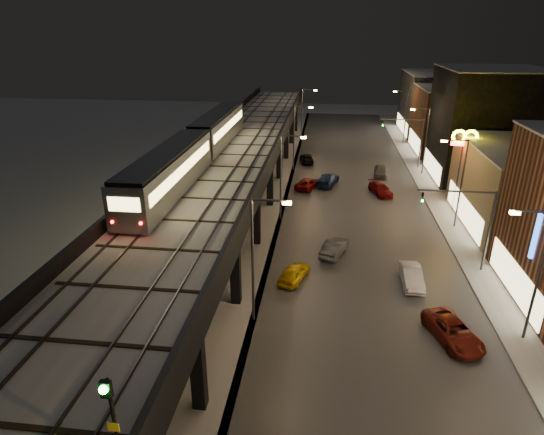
{
  "coord_description": "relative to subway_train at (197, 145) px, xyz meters",
  "views": [
    {
      "loc": [
        3.7,
        -12.92,
        18.74
      ],
      "look_at": [
        -0.21,
        19.53,
        5.0
      ],
      "focal_mm": 30.0,
      "sensor_mm": 36.0,
      "label": 1
    }
  ],
  "objects": [
    {
      "name": "streetlight_left_4",
      "position": [
        8.07,
        38.35,
        -3.03
      ],
      "size": [
        2.57,
        0.28,
        9.0
      ],
      "color": "#38383A",
      "rests_on": "ground"
    },
    {
      "name": "viaduct_trackbed",
      "position": [
        2.49,
        3.32,
        -1.88
      ],
      "size": [
        8.4,
        100.0,
        0.32
      ],
      "color": "#B2B7C1",
      "rests_on": "elevated_viaduct"
    },
    {
      "name": "elevated_viaduct",
      "position": [
        2.5,
        3.19,
        -2.65
      ],
      "size": [
        9.0,
        100.0,
        6.3
      ],
      "color": "black",
      "rests_on": "ground"
    },
    {
      "name": "road_surface",
      "position": [
        16.0,
        6.35,
        -8.24
      ],
      "size": [
        17.0,
        120.0,
        0.06
      ],
      "primitive_type": "cube",
      "color": "#46474D",
      "rests_on": "ground"
    },
    {
      "name": "building_c",
      "position": [
        32.49,
        3.35,
        -4.19
      ],
      "size": [
        12.2,
        15.2,
        8.16
      ],
      "color": "#7D6F52",
      "rests_on": "ground"
    },
    {
      "name": "streetlight_right_4",
      "position": [
        25.23,
        38.35,
        -3.03
      ],
      "size": [
        2.56,
        0.28,
        9.0
      ],
      "color": "#38383A",
      "rests_on": "ground"
    },
    {
      "name": "under_viaduct_pavement",
      "position": [
        2.5,
        6.35,
        -8.24
      ],
      "size": [
        11.0,
        120.0,
        0.06
      ],
      "primitive_type": "cube",
      "color": "#9FA1A8",
      "rests_on": "ground"
    },
    {
      "name": "car_near_white",
      "position": [
        13.4,
        -5.19,
        -7.59
      ],
      "size": [
        2.76,
        4.4,
        1.37
      ],
      "primitive_type": "imported",
      "rotation": [
        0.0,
        0.0,
        2.8
      ],
      "color": "#494D53",
      "rests_on": "ground"
    },
    {
      "name": "streetlight_right_3",
      "position": [
        25.23,
        20.35,
        -3.03
      ],
      "size": [
        2.56,
        0.28,
        9.0
      ],
      "color": "#38383A",
      "rests_on": "ground"
    },
    {
      "name": "car_onc_white",
      "position": [
        19.0,
        11.35,
        -7.62
      ],
      "size": [
        3.05,
        4.8,
        1.3
      ],
      "primitive_type": "imported",
      "rotation": [
        0.0,
        0.0,
        0.3
      ],
      "color": "#67090C",
      "rests_on": "ground"
    },
    {
      "name": "car_onc_dark",
      "position": [
        20.87,
        -16.35,
        -7.59
      ],
      "size": [
        3.67,
        5.34,
        1.35
      ],
      "primitive_type": "imported",
      "rotation": [
        0.0,
        0.0,
        0.32
      ],
      "color": "maroon",
      "rests_on": "ground"
    },
    {
      "name": "streetlight_right_1",
      "position": [
        25.23,
        -15.65,
        -3.03
      ],
      "size": [
        2.56,
        0.28,
        9.0
      ],
      "color": "#38383A",
      "rests_on": "ground"
    },
    {
      "name": "car_far_white",
      "position": [
        9.49,
        24.12,
        -7.55
      ],
      "size": [
        2.47,
        4.45,
        1.43
      ],
      "primitive_type": "imported",
      "rotation": [
        0.0,
        0.0,
        3.34
      ],
      "color": "black",
      "rests_on": "ground"
    },
    {
      "name": "car_mid_silver",
      "position": [
        10.17,
        12.59,
        -7.65
      ],
      "size": [
        3.42,
        4.93,
        1.25
      ],
      "primitive_type": "imported",
      "rotation": [
        0.0,
        0.0,
        2.81
      ],
      "color": "maroon",
      "rests_on": "ground"
    },
    {
      "name": "viaduct_parapet_far",
      "position": [
        -1.85,
        3.35,
        -1.42
      ],
      "size": [
        0.3,
        100.0,
        1.1
      ],
      "primitive_type": "cube",
      "color": "black",
      "rests_on": "elevated_viaduct"
    },
    {
      "name": "streetlight_right_2",
      "position": [
        25.23,
        2.35,
        -3.03
      ],
      "size": [
        2.56,
        0.28,
        9.0
      ],
      "color": "#38383A",
      "rests_on": "ground"
    },
    {
      "name": "streetlight_left_3",
      "position": [
        8.07,
        20.35,
        -3.03
      ],
      "size": [
        2.57,
        0.28,
        9.0
      ],
      "color": "#38383A",
      "rests_on": "ground"
    },
    {
      "name": "rail_signal",
      "position": [
        6.4,
        -32.31,
        0.5
      ],
      "size": [
        0.35,
        0.43,
        3.03
      ],
      "color": "black",
      "rests_on": "viaduct_trackbed"
    },
    {
      "name": "car_mid_dark",
      "position": [
        12.68,
        14.19,
        -7.54
      ],
      "size": [
        3.22,
        5.37,
        1.46
      ],
      "primitive_type": "imported",
      "rotation": [
        0.0,
        0.0,
        2.89
      ],
      "color": "#121F49",
      "rests_on": "ground"
    },
    {
      "name": "sign_carwash",
      "position": [
        27.0,
        -12.27,
        -3.07
      ],
      "size": [
        1.44,
        0.35,
        7.46
      ],
      "color": "#38383A",
      "rests_on": "ground"
    },
    {
      "name": "building_d",
      "position": [
        32.49,
        19.35,
        -1.19
      ],
      "size": [
        12.2,
        13.2,
        14.16
      ],
      "color": "black",
      "rests_on": "ground"
    },
    {
      "name": "car_onc_silver",
      "position": [
        19.35,
        -9.56,
        -7.58
      ],
      "size": [
        1.5,
        4.2,
        1.38
      ],
      "primitive_type": "imported",
      "rotation": [
        0.0,
        0.0,
        0.01
      ],
      "color": "silver",
      "rests_on": "ground"
    },
    {
      "name": "car_taxi",
      "position": [
        10.17,
        -10.03,
        -7.61
      ],
      "size": [
        2.69,
        4.14,
        1.31
      ],
      "primitive_type": "imported",
      "rotation": [
        0.0,
        0.0,
        2.82
      ],
      "color": "#E1B004",
      "rests_on": "ground"
    },
    {
      "name": "sign_mcdonalds",
      "position": [
        26.5,
        7.08,
        -1.11
      ],
      "size": [
        2.66,
        0.37,
        8.98
      ],
      "color": "#38383A",
      "rests_on": "ground"
    },
    {
      "name": "building_f",
      "position": [
        32.49,
        47.35,
        -2.69
      ],
      "size": [
        12.2,
        16.2,
        11.16
      ],
      "color": "#2D2D2E",
      "rests_on": "ground"
    },
    {
      "name": "traffic_light_rig_b",
      "position": [
        24.34,
        23.35,
        -3.77
      ],
      "size": [
        6.1,
        0.34,
        7.0
      ],
      "color": "#38383A",
      "rests_on": "ground"
    },
    {
      "name": "sidewalk_right",
      "position": [
        26.0,
        6.35,
        -8.2
      ],
      "size": [
        4.0,
        120.0,
        0.14
      ],
      "primitive_type": "cube",
      "color": "#9FA1A8",
      "rests_on": "ground"
    },
    {
      "name": "viaduct_parapet_streetside",
      "position": [
        6.85,
        3.35,
        -1.42
      ],
      "size": [
        0.3,
        100.0,
        1.1
      ],
      "primitive_type": "cube",
      "color": "black",
      "rests_on": "elevated_viaduct"
    },
    {
      "name": "subway_train",
      "position": [
        0.0,
        0.0,
        0.0
      ],
      "size": [
        2.78,
        33.6,
        3.32
      ],
      "color": "gray",
      "rests_on": "viaduct_trackbed"
    },
    {
      "name": "car_onc_red",
      "position": [
        19.74,
        18.76,
        -7.55
      ],
      "size": [
        2.08,
        4.36,
        1.44
      ],
      "primitive_type": "imported",
      "rotation": [
        0.0,
        0.0,
        -0.09
      ],
      "color": "#535456",
      "rests_on": "ground"
    },
    {
      "name": "streetlight_left_1",
      "position": [
        8.07,
        -15.65,
        -3.03
      ],
      "size": [
        2.57,
        0.28,
        9.0
      ],
      "color": "#38383A",
      "rests_on": "ground"
    },
    {
      "name": "streetlight_left_2",
      "position": [
        8.07,
        2.35,
        -3.03
      ],
      "size": [
        2.57,
        0.28,
        9.0
      ],
      "color": "#38383A",
      "rests_on": "ground"
    },
    {
      "name": "building_e",
      "position": [
        32.49,
        33.35,
        -3.19
      ],
      "size": [
        12.2,
        12.2,
        10.16
      ],
      "color": "brown",
      "rests_on": "ground"
    },
    {
      "name": "traffic_light_rig_a",
      "position": [
        24.34,
        -6.65,
        -3.77
      ],
      "size": [
        6.1,
        0.34,
        7.0
      ],
      "color": "#38383A",
      "rests_on": "ground"
    }
  ]
}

